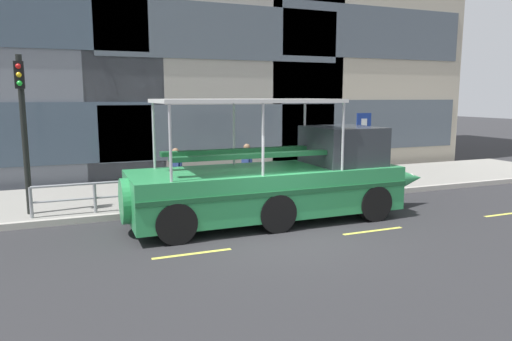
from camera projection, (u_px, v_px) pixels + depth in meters
The scene contains 11 objects.
ground_plane at pixel (280, 235), 11.79m from camera, with size 120.00×120.00×0.00m, color #2B2B2D.
sidewalk at pixel (215, 191), 16.90m from camera, with size 32.00×4.80×0.18m, color gray.
curb_edge at pixel (238, 205), 14.62m from camera, with size 32.00×0.18×0.18m, color #B2ADA3.
lane_centreline at pixel (290, 241), 11.28m from camera, with size 25.80×0.12×0.01m.
curb_guardrail at pixel (232, 183), 14.80m from camera, with size 11.62×0.09×0.88m.
traffic_light_pole at pixel (23, 120), 12.77m from camera, with size 0.24×0.46×4.39m.
parking_sign at pixel (363, 137), 16.98m from camera, with size 0.60×0.12×2.69m.
duck_tour_boat at pixel (284, 181), 13.21m from camera, with size 9.34×2.56×3.39m.
pedestrian_near_bow at pixel (325, 161), 16.67m from camera, with size 0.45×0.29×1.67m.
pedestrian_mid_left at pixel (247, 162), 16.33m from camera, with size 0.31×0.43×1.65m.
pedestrian_mid_right at pixel (176, 168), 15.21m from camera, with size 0.35×0.35×1.63m.
Camera 1 is at (-4.82, -10.33, 3.45)m, focal length 32.92 mm.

